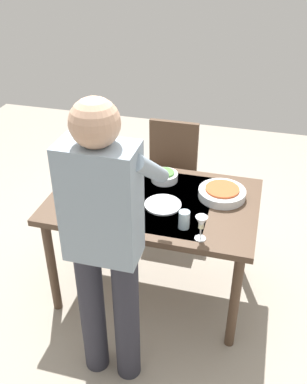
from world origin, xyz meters
TOP-DOWN VIEW (x-y plane):
  - ground_plane at (0.00, 0.00)m, footprint 6.00×6.00m
  - dining_table at (0.00, 0.00)m, footprint 1.32×0.84m
  - chair_near at (0.07, -0.80)m, footprint 0.40×0.40m
  - person_server at (0.06, 0.68)m, footprint 0.42×0.61m
  - wine_bottle at (0.33, -0.13)m, footprint 0.07×0.07m
  - wine_glass_left at (0.57, -0.29)m, footprint 0.07×0.07m
  - wine_glass_right at (-0.36, 0.33)m, footprint 0.07×0.07m
  - water_cup_near_left at (0.37, -0.03)m, footprint 0.06×0.06m
  - water_cup_near_right at (0.16, -0.17)m, footprint 0.08×0.08m
  - water_cup_far_left at (0.07, 0.29)m, footprint 0.07×0.07m
  - water_cup_far_right at (-0.25, 0.25)m, footprint 0.07×0.07m
  - serving_bowl_pasta at (-0.42, -0.13)m, footprint 0.30×0.30m
  - side_bowl_salad at (-0.01, -0.24)m, footprint 0.18×0.18m
  - dinner_plate_near at (-0.08, 0.06)m, footprint 0.23×0.23m
  - dinner_plate_far at (0.42, 0.17)m, footprint 0.23×0.23m
  - table_fork at (0.19, 0.06)m, footprint 0.03×0.18m

SIDE VIEW (x-z plane):
  - ground_plane at x=0.00m, z-range 0.00..0.00m
  - chair_near at x=0.07m, z-range 0.07..0.98m
  - dining_table at x=0.00m, z-range 0.30..1.07m
  - table_fork at x=0.19m, z-range 0.77..0.78m
  - dinner_plate_near at x=-0.08m, z-range 0.77..0.79m
  - dinner_plate_far at x=0.42m, z-range 0.77..0.79m
  - serving_bowl_pasta at x=-0.42m, z-range 0.77..0.84m
  - side_bowl_salad at x=-0.01m, z-range 0.77..0.84m
  - water_cup_near_left at x=0.37m, z-range 0.77..0.86m
  - water_cup_far_left at x=0.07m, z-range 0.77..0.86m
  - water_cup_near_right at x=0.16m, z-range 0.77..0.88m
  - water_cup_far_right at x=-0.25m, z-range 0.77..0.88m
  - wine_glass_left at x=0.57m, z-range 0.80..0.95m
  - wine_glass_right at x=-0.36m, z-range 0.80..0.95m
  - wine_bottle at x=0.33m, z-range 0.74..1.03m
  - person_server at x=0.06m, z-range 0.12..1.81m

